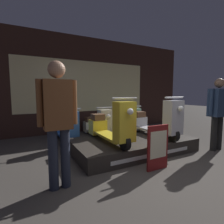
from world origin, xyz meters
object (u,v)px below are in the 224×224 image
object	(u,v)px
scooter_display_left	(111,126)
person_left_browsing	(58,117)
scooter_display_right	(156,122)
scooter_backrow_0	(66,129)
price_sign_board	(158,147)
scooter_backrow_1	(98,126)
person_right_browsing	(218,108)
scooter_backrow_2	(124,123)

from	to	relation	value
scooter_display_left	person_left_browsing	distance (m)	1.45
scooter_display_right	scooter_backrow_0	distance (m)	2.38
scooter_display_left	price_sign_board	xyz separation A→B (m)	(0.42, -0.94, -0.25)
scooter_backrow_0	person_left_browsing	size ratio (longest dim) A/B	0.93
scooter_display_right	scooter_backrow_1	bearing A→B (deg)	117.40
scooter_display_left	scooter_backrow_0	xyz separation A→B (m)	(-0.55, 1.59, -0.29)
scooter_display_right	person_left_browsing	world-z (taller)	person_left_browsing
scooter_backrow_1	person_left_browsing	world-z (taller)	person_left_browsing
scooter_display_left	scooter_backrow_1	world-z (taller)	scooter_display_left
scooter_display_left	person_left_browsing	size ratio (longest dim) A/B	0.93
price_sign_board	person_left_browsing	bearing A→B (deg)	173.60
person_left_browsing	person_right_browsing	world-z (taller)	person_left_browsing
price_sign_board	scooter_display_right	bearing A→B (deg)	49.96
scooter_display_left	person_right_browsing	bearing A→B (deg)	-17.75
person_left_browsing	price_sign_board	xyz separation A→B (m)	(1.60, -0.18, -0.61)
scooter_backrow_0	scooter_display_left	bearing A→B (deg)	-70.91
person_right_browsing	person_left_browsing	bearing A→B (deg)	180.00
scooter_display_left	person_right_browsing	world-z (taller)	person_right_browsing
scooter_backrow_2	scooter_backrow_0	bearing A→B (deg)	180.00
scooter_backrow_2	person_right_browsing	distance (m)	2.64
scooter_display_left	scooter_backrow_0	world-z (taller)	scooter_display_left
scooter_backrow_0	scooter_backrow_2	bearing A→B (deg)	0.00
scooter_display_right	scooter_backrow_0	xyz separation A→B (m)	(-1.75, 1.59, -0.29)
scooter_backrow_1	price_sign_board	distance (m)	2.52
scooter_display_left	price_sign_board	bearing A→B (deg)	-66.01
scooter_backrow_2	price_sign_board	distance (m)	2.68
scooter_display_right	price_sign_board	size ratio (longest dim) A/B	2.07
person_left_browsing	scooter_display_left	bearing A→B (deg)	32.49
person_left_browsing	scooter_display_right	bearing A→B (deg)	17.55
scooter_backrow_2	person_left_browsing	size ratio (longest dim) A/B	0.93
scooter_backrow_1	scooter_backrow_2	bearing A→B (deg)	0.00
scooter_backrow_0	scooter_backrow_2	distance (m)	1.86
scooter_backrow_1	scooter_backrow_2	distance (m)	0.93
scooter_display_right	person_right_browsing	xyz separation A→B (m)	(1.16, -0.76, 0.33)
scooter_backrow_0	person_right_browsing	xyz separation A→B (m)	(2.91, -2.34, 0.62)
scooter_backrow_1	price_sign_board	xyz separation A→B (m)	(0.04, -2.52, 0.04)
scooter_display_right	person_left_browsing	bearing A→B (deg)	-162.45
scooter_backrow_2	person_right_browsing	xyz separation A→B (m)	(1.05, -2.34, 0.62)
scooter_backrow_1	scooter_display_right	bearing A→B (deg)	-62.60
scooter_backrow_0	scooter_backrow_1	world-z (taller)	same
scooter_display_left	person_right_browsing	size ratio (longest dim) A/B	0.98
scooter_display_right	scooter_backrow_0	bearing A→B (deg)	137.82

